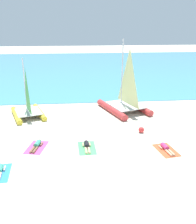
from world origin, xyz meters
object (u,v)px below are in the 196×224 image
(sailboat_yellow, at_px, (28,108))
(sailboat_red, at_px, (125,101))
(sunbather_center_left, at_px, (37,145))
(sunbather_center_right, at_px, (87,146))
(towel_center_left, at_px, (37,147))
(towel_center_right, at_px, (87,148))
(towel_rightmost, at_px, (166,150))
(sunbather_rightmost, at_px, (166,148))
(beach_ball, at_px, (141,130))

(sailboat_yellow, height_order, sailboat_red, sailboat_red)
(sunbather_center_left, relative_size, sunbather_center_right, 1.00)
(sailboat_red, distance_m, sunbather_center_left, 9.50)
(towel_center_left, distance_m, sunbather_center_right, 3.25)
(sailboat_yellow, distance_m, towel_center_left, 6.03)
(towel_center_right, relative_size, towel_rightmost, 1.00)
(towel_center_right, height_order, sunbather_rightmost, sunbather_rightmost)
(towel_center_right, distance_m, sunbather_rightmost, 5.00)
(towel_center_right, height_order, beach_ball, beach_ball)
(towel_center_left, bearing_deg, sunbather_center_left, 77.50)
(sunbather_center_left, xyz_separation_m, towel_center_right, (3.22, -0.46, -0.13))
(towel_center_right, relative_size, sunbather_center_right, 1.22)
(sailboat_red, bearing_deg, sunbather_center_right, -138.47)
(sailboat_red, relative_size, beach_ball, 14.90)
(sunbather_center_right, height_order, beach_ball, beach_ball)
(sunbather_rightmost, bearing_deg, sailboat_red, 89.59)
(sailboat_yellow, relative_size, sunbather_rightmost, 3.10)
(sailboat_red, bearing_deg, beach_ball, -105.81)
(sunbather_rightmost, bearing_deg, towel_center_right, 162.59)
(towel_rightmost, bearing_deg, beach_ball, 107.36)
(sunbather_center_left, distance_m, sunbather_rightmost, 8.24)
(sunbather_center_right, relative_size, sunbather_rightmost, 1.00)
(sailboat_yellow, xyz_separation_m, sunbather_rightmost, (9.56, -6.92, -0.59))
(sailboat_yellow, xyz_separation_m, towel_center_left, (1.39, -5.82, -0.72))
(sailboat_red, relative_size, sunbather_center_right, 4.02)
(sunbather_rightmost, bearing_deg, sunbather_center_right, 161.84)
(towel_rightmost, bearing_deg, sailboat_red, 98.91)
(towel_center_left, relative_size, sunbather_center_right, 1.22)
(sunbather_center_left, bearing_deg, sunbather_center_right, 5.51)
(sunbather_center_left, bearing_deg, towel_rightmost, 3.95)
(sailboat_red, relative_size, towel_center_right, 3.31)
(sailboat_red, bearing_deg, towel_rightmost, -100.59)
(towel_center_left, height_order, towel_rightmost, same)
(sunbather_center_left, xyz_separation_m, towel_rightmost, (8.17, -1.23, -0.13))
(sailboat_yellow, xyz_separation_m, sailboat_red, (8.38, 0.64, 0.21))
(towel_rightmost, bearing_deg, towel_center_right, 171.18)
(sunbather_center_left, xyz_separation_m, sunbather_rightmost, (8.16, -1.16, 0.00))
(sailboat_red, height_order, beach_ball, sailboat_red)
(sailboat_red, distance_m, towel_center_right, 7.88)
(sailboat_yellow, distance_m, towel_rightmost, 11.87)
(sunbather_rightmost, bearing_deg, towel_center_left, 163.02)
(sunbather_center_left, xyz_separation_m, beach_ball, (7.28, 1.61, 0.08))
(sailboat_red, relative_size, sunbather_rightmost, 4.01)
(sailboat_yellow, bearing_deg, beach_ball, -44.47)
(sunbather_center_left, bearing_deg, towel_center_right, 4.35)
(towel_center_right, bearing_deg, sunbather_center_left, 171.84)
(sunbather_rightmost, distance_m, beach_ball, 2.91)
(towel_center_right, bearing_deg, sailboat_yellow, 126.61)
(towel_center_left, distance_m, beach_ball, 7.49)
(towel_center_right, relative_size, beach_ball, 4.50)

